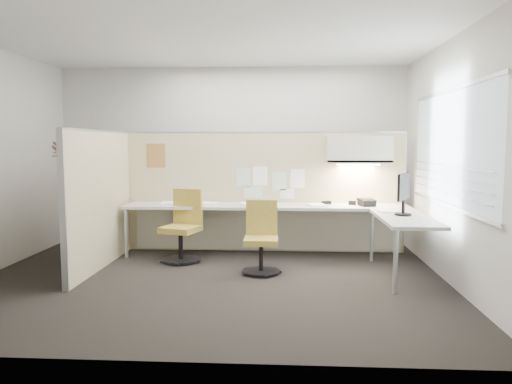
# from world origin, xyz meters

# --- Properties ---
(floor) EXTENTS (5.50, 4.50, 0.01)m
(floor) POSITION_xyz_m (0.00, 0.00, -0.01)
(floor) COLOR black
(floor) RESTS_ON ground
(ceiling) EXTENTS (5.50, 4.50, 0.01)m
(ceiling) POSITION_xyz_m (0.00, 0.00, 2.80)
(ceiling) COLOR white
(ceiling) RESTS_ON wall_back
(wall_back) EXTENTS (5.50, 0.02, 2.80)m
(wall_back) POSITION_xyz_m (0.00, 2.25, 1.40)
(wall_back) COLOR beige
(wall_back) RESTS_ON ground
(wall_front) EXTENTS (5.50, 0.02, 2.80)m
(wall_front) POSITION_xyz_m (0.00, -2.25, 1.40)
(wall_front) COLOR beige
(wall_front) RESTS_ON ground
(wall_right) EXTENTS (0.02, 4.50, 2.80)m
(wall_right) POSITION_xyz_m (2.75, 0.00, 1.40)
(wall_right) COLOR beige
(wall_right) RESTS_ON ground
(window_pane) EXTENTS (0.01, 2.80, 1.30)m
(window_pane) POSITION_xyz_m (2.73, 0.00, 1.55)
(window_pane) COLOR #8E9CA5
(window_pane) RESTS_ON wall_right
(partition_back) EXTENTS (4.10, 0.06, 1.75)m
(partition_back) POSITION_xyz_m (0.55, 1.60, 0.88)
(partition_back) COLOR #C4B487
(partition_back) RESTS_ON floor
(partition_left) EXTENTS (0.06, 2.20, 1.75)m
(partition_left) POSITION_xyz_m (-1.50, 0.50, 0.88)
(partition_left) COLOR #C4B487
(partition_left) RESTS_ON floor
(desk) EXTENTS (4.00, 2.07, 0.73)m
(desk) POSITION_xyz_m (0.93, 1.13, 0.60)
(desk) COLOR beige
(desk) RESTS_ON floor
(overhead_bin) EXTENTS (0.90, 0.36, 0.38)m
(overhead_bin) POSITION_xyz_m (1.90, 1.39, 1.51)
(overhead_bin) COLOR beige
(overhead_bin) RESTS_ON partition_back
(task_light_strip) EXTENTS (0.60, 0.06, 0.02)m
(task_light_strip) POSITION_xyz_m (1.90, 1.39, 1.30)
(task_light_strip) COLOR #FFEABF
(task_light_strip) RESTS_ON overhead_bin
(pinned_papers) EXTENTS (1.01, 0.00, 0.47)m
(pinned_papers) POSITION_xyz_m (0.63, 1.57, 1.03)
(pinned_papers) COLOR #8CBF8C
(pinned_papers) RESTS_ON partition_back
(poster) EXTENTS (0.28, 0.00, 0.35)m
(poster) POSITION_xyz_m (-1.05, 1.57, 1.42)
(poster) COLOR orange
(poster) RESTS_ON partition_back
(chair_left) EXTENTS (0.56, 0.58, 0.96)m
(chair_left) POSITION_xyz_m (-0.52, 0.89, 0.45)
(chair_left) COLOR black
(chair_left) RESTS_ON floor
(chair_right) EXTENTS (0.47, 0.47, 0.88)m
(chair_right) POSITION_xyz_m (0.58, 0.35, 0.41)
(chair_right) COLOR black
(chair_right) RESTS_ON floor
(monitor) EXTENTS (0.25, 0.44, 0.51)m
(monitor) POSITION_xyz_m (2.30, 0.35, 1.02)
(monitor) COLOR black
(monitor) RESTS_ON desk
(phone) EXTENTS (0.26, 0.25, 0.12)m
(phone) POSITION_xyz_m (2.00, 1.23, 0.78)
(phone) COLOR black
(phone) RESTS_ON desk
(stapler) EXTENTS (0.15, 0.07, 0.05)m
(stapler) POSITION_xyz_m (1.46, 1.39, 0.76)
(stapler) COLOR black
(stapler) RESTS_ON desk
(tape_dispenser) EXTENTS (0.12, 0.09, 0.06)m
(tape_dispenser) POSITION_xyz_m (1.82, 1.34, 0.76)
(tape_dispenser) COLOR black
(tape_dispenser) RESTS_ON desk
(coat_hook) EXTENTS (0.18, 0.48, 1.43)m
(coat_hook) POSITION_xyz_m (-1.58, -0.37, 1.41)
(coat_hook) COLOR silver
(coat_hook) RESTS_ON partition_left
(paper_stack_0) EXTENTS (0.25, 0.32, 0.04)m
(paper_stack_0) POSITION_xyz_m (-0.77, 1.21, 0.75)
(paper_stack_0) COLOR white
(paper_stack_0) RESTS_ON desk
(paper_stack_1) EXTENTS (0.24, 0.31, 0.02)m
(paper_stack_1) POSITION_xyz_m (-0.24, 1.35, 0.74)
(paper_stack_1) COLOR white
(paper_stack_1) RESTS_ON desk
(paper_stack_2) EXTENTS (0.28, 0.34, 0.04)m
(paper_stack_2) POSITION_xyz_m (0.36, 1.17, 0.75)
(paper_stack_2) COLOR white
(paper_stack_2) RESTS_ON desk
(paper_stack_3) EXTENTS (0.30, 0.35, 0.02)m
(paper_stack_3) POSITION_xyz_m (1.31, 1.21, 0.74)
(paper_stack_3) COLOR white
(paper_stack_3) RESTS_ON desk
(paper_stack_4) EXTENTS (0.26, 0.32, 0.02)m
(paper_stack_4) POSITION_xyz_m (2.18, 0.69, 0.74)
(paper_stack_4) COLOR white
(paper_stack_4) RESTS_ON desk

